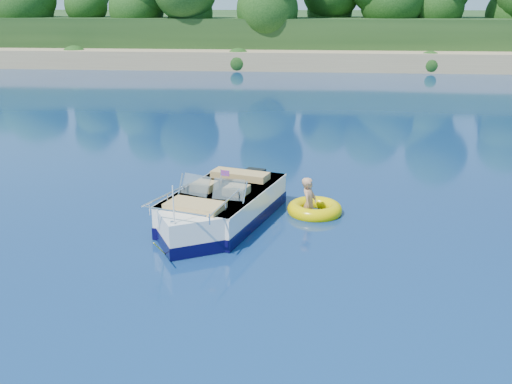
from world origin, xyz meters
TOP-DOWN VIEW (x-y plane):
  - ground at (0.00, 0.00)m, footprint 160.00×160.00m
  - shoreline at (0.00, 63.77)m, footprint 170.00×59.00m
  - treeline at (0.04, 41.01)m, footprint 150.00×7.12m
  - motorboat at (-3.02, 0.90)m, footprint 3.02×5.51m
  - tow_tube at (-0.60, 1.95)m, footprint 1.54×1.54m
  - boy at (-0.74, 1.91)m, footprint 0.55×0.89m

SIDE VIEW (x-z plane):
  - ground at x=0.00m, z-range 0.00..0.00m
  - boy at x=-0.74m, z-range -0.81..0.81m
  - tow_tube at x=-0.60m, z-range -0.09..0.29m
  - motorboat at x=-3.02m, z-range -0.58..1.31m
  - shoreline at x=0.00m, z-range -2.02..3.98m
  - treeline at x=0.04m, z-range 1.45..9.64m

